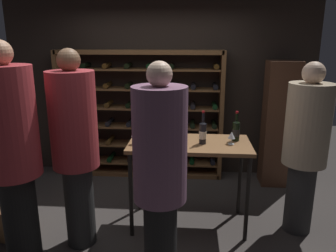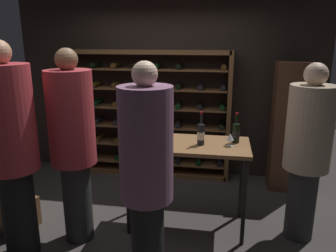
{
  "view_description": "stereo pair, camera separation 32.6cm",
  "coord_description": "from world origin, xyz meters",
  "px_view_note": "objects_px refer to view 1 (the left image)",
  "views": [
    {
      "loc": [
        0.52,
        -3.37,
        2.1
      ],
      "look_at": [
        0.25,
        0.21,
        1.13
      ],
      "focal_mm": 35.15,
      "sensor_mm": 36.0,
      "label": 1
    },
    {
      "loc": [
        0.84,
        -3.33,
        2.1
      ],
      "look_at": [
        0.25,
        0.21,
        1.13
      ],
      "focal_mm": 35.15,
      "sensor_mm": 36.0,
      "label": 2
    }
  ],
  "objects_px": {
    "person_bystander_dark_jacket": "(75,142)",
    "wine_glass_stemmed_center": "(232,136)",
    "wine_bottle_red_label": "(236,130)",
    "person_guest_plum_blouse": "(160,172)",
    "wine_bottle_green_slim": "(161,131)",
    "wine_glass_stemmed_right": "(135,134)",
    "wine_rack": "(141,115)",
    "person_guest_khaki": "(12,148)",
    "tasting_table": "(189,151)",
    "wine_crate": "(10,220)",
    "display_cabinet": "(279,125)",
    "wine_bottle_amber_reserve": "(203,132)",
    "person_bystander_red_print": "(306,143)"
  },
  "relations": [
    {
      "from": "person_bystander_dark_jacket",
      "to": "wine_glass_stemmed_center",
      "type": "distance_m",
      "value": 1.61
    },
    {
      "from": "wine_bottle_red_label",
      "to": "wine_glass_stemmed_center",
      "type": "distance_m",
      "value": 0.15
    },
    {
      "from": "person_guest_plum_blouse",
      "to": "wine_bottle_red_label",
      "type": "bearing_deg",
      "value": 26.63
    },
    {
      "from": "wine_bottle_green_slim",
      "to": "wine_glass_stemmed_right",
      "type": "xyz_separation_m",
      "value": [
        -0.28,
        -0.03,
        -0.02
      ]
    },
    {
      "from": "wine_bottle_red_label",
      "to": "wine_glass_stemmed_center",
      "type": "relative_size",
      "value": 2.39
    },
    {
      "from": "wine_rack",
      "to": "person_guest_khaki",
      "type": "bearing_deg",
      "value": -110.06
    },
    {
      "from": "tasting_table",
      "to": "person_guest_khaki",
      "type": "height_order",
      "value": "person_guest_khaki"
    },
    {
      "from": "person_bystander_dark_jacket",
      "to": "wine_bottle_green_slim",
      "type": "bearing_deg",
      "value": -166.48
    },
    {
      "from": "wine_rack",
      "to": "wine_bottle_red_label",
      "type": "height_order",
      "value": "wine_rack"
    },
    {
      "from": "wine_crate",
      "to": "display_cabinet",
      "type": "bearing_deg",
      "value": 26.22
    },
    {
      "from": "wine_bottle_amber_reserve",
      "to": "person_bystander_dark_jacket",
      "type": "bearing_deg",
      "value": -162.0
    },
    {
      "from": "wine_rack",
      "to": "wine_bottle_green_slim",
      "type": "relative_size",
      "value": 6.74
    },
    {
      "from": "person_bystander_dark_jacket",
      "to": "display_cabinet",
      "type": "height_order",
      "value": "person_bystander_dark_jacket"
    },
    {
      "from": "person_guest_khaki",
      "to": "wine_glass_stemmed_right",
      "type": "relative_size",
      "value": 13.18
    },
    {
      "from": "person_guest_khaki",
      "to": "wine_bottle_red_label",
      "type": "bearing_deg",
      "value": -179.71
    },
    {
      "from": "person_bystander_red_print",
      "to": "wine_bottle_amber_reserve",
      "type": "xyz_separation_m",
      "value": [
        -1.08,
        -0.01,
        0.09
      ]
    },
    {
      "from": "wine_glass_stemmed_center",
      "to": "wine_glass_stemmed_right",
      "type": "bearing_deg",
      "value": -175.96
    },
    {
      "from": "wine_bottle_amber_reserve",
      "to": "person_guest_khaki",
      "type": "bearing_deg",
      "value": -156.19
    },
    {
      "from": "person_bystander_red_print",
      "to": "wine_glass_stemmed_right",
      "type": "xyz_separation_m",
      "value": [
        -1.8,
        -0.08,
        0.08
      ]
    },
    {
      "from": "wine_bottle_red_label",
      "to": "wine_glass_stemmed_right",
      "type": "distance_m",
      "value": 1.11
    },
    {
      "from": "display_cabinet",
      "to": "wine_bottle_amber_reserve",
      "type": "distance_m",
      "value": 1.69
    },
    {
      "from": "wine_rack",
      "to": "wine_crate",
      "type": "height_order",
      "value": "wine_rack"
    },
    {
      "from": "person_bystander_dark_jacket",
      "to": "wine_glass_stemmed_right",
      "type": "bearing_deg",
      "value": -158.29
    },
    {
      "from": "wine_glass_stemmed_right",
      "to": "wine_glass_stemmed_center",
      "type": "xyz_separation_m",
      "value": [
        1.03,
        0.07,
        -0.02
      ]
    },
    {
      "from": "person_guest_khaki",
      "to": "wine_crate",
      "type": "bearing_deg",
      "value": -70.66
    },
    {
      "from": "wine_glass_stemmed_right",
      "to": "person_bystander_red_print",
      "type": "bearing_deg",
      "value": 2.5
    },
    {
      "from": "display_cabinet",
      "to": "wine_bottle_green_slim",
      "type": "xyz_separation_m",
      "value": [
        -1.56,
        -1.29,
        0.24
      ]
    },
    {
      "from": "person_bystander_red_print",
      "to": "person_guest_plum_blouse",
      "type": "distance_m",
      "value": 1.75
    },
    {
      "from": "person_guest_khaki",
      "to": "person_bystander_dark_jacket",
      "type": "bearing_deg",
      "value": -165.37
    },
    {
      "from": "wine_rack",
      "to": "wine_glass_stemmed_right",
      "type": "distance_m",
      "value": 1.52
    },
    {
      "from": "person_bystander_dark_jacket",
      "to": "display_cabinet",
      "type": "distance_m",
      "value": 2.9
    },
    {
      "from": "person_bystander_red_print",
      "to": "wine_glass_stemmed_center",
      "type": "height_order",
      "value": "person_bystander_red_print"
    },
    {
      "from": "tasting_table",
      "to": "wine_bottle_amber_reserve",
      "type": "distance_m",
      "value": 0.27
    },
    {
      "from": "person_guest_khaki",
      "to": "wine_glass_stemmed_right",
      "type": "height_order",
      "value": "person_guest_khaki"
    },
    {
      "from": "person_bystander_red_print",
      "to": "wine_bottle_amber_reserve",
      "type": "relative_size",
      "value": 5.19
    },
    {
      "from": "person_bystander_red_print",
      "to": "display_cabinet",
      "type": "relative_size",
      "value": 1.04
    },
    {
      "from": "person_bystander_red_print",
      "to": "person_guest_plum_blouse",
      "type": "relative_size",
      "value": 0.97
    },
    {
      "from": "wine_bottle_green_slim",
      "to": "display_cabinet",
      "type": "bearing_deg",
      "value": 39.59
    },
    {
      "from": "wine_rack",
      "to": "wine_crate",
      "type": "relative_size",
      "value": 5.18
    },
    {
      "from": "wine_bottle_amber_reserve",
      "to": "display_cabinet",
      "type": "bearing_deg",
      "value": 48.06
    },
    {
      "from": "person_guest_plum_blouse",
      "to": "wine_bottle_green_slim",
      "type": "distance_m",
      "value": 0.95
    },
    {
      "from": "tasting_table",
      "to": "wine_bottle_amber_reserve",
      "type": "xyz_separation_m",
      "value": [
        0.14,
        -0.03,
        0.23
      ]
    },
    {
      "from": "wine_rack",
      "to": "wine_crate",
      "type": "xyz_separation_m",
      "value": [
        -1.18,
        -1.76,
        -0.78
      ]
    },
    {
      "from": "tasting_table",
      "to": "wine_bottle_green_slim",
      "type": "relative_size",
      "value": 3.57
    },
    {
      "from": "display_cabinet",
      "to": "wine_bottle_red_label",
      "type": "relative_size",
      "value": 5.38
    },
    {
      "from": "wine_bottle_red_label",
      "to": "wine_glass_stemmed_center",
      "type": "height_order",
      "value": "wine_bottle_red_label"
    },
    {
      "from": "wine_bottle_amber_reserve",
      "to": "person_guest_plum_blouse",
      "type": "bearing_deg",
      "value": -110.11
    },
    {
      "from": "wine_bottle_amber_reserve",
      "to": "wine_glass_stemmed_right",
      "type": "xyz_separation_m",
      "value": [
        -0.72,
        -0.07,
        -0.01
      ]
    },
    {
      "from": "wine_crate",
      "to": "wine_bottle_red_label",
      "type": "distance_m",
      "value": 2.66
    },
    {
      "from": "person_guest_khaki",
      "to": "wine_bottle_green_slim",
      "type": "xyz_separation_m",
      "value": [
        1.26,
        0.71,
        -0.02
      ]
    }
  ]
}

